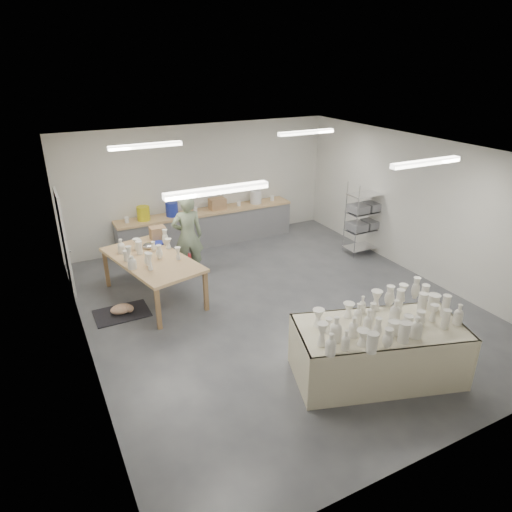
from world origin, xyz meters
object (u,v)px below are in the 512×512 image
drying_table (378,349)px  work_table (151,256)px  potter (188,236)px  red_stool (185,258)px

drying_table → work_table: 4.71m
drying_table → work_table: size_ratio=1.07×
work_table → potter: 1.11m
potter → work_table: bearing=38.2°
drying_table → red_stool: size_ratio=5.88×
potter → red_stool: bearing=-81.6°
drying_table → red_stool: drying_table is taller
drying_table → work_table: (-2.31, 4.08, 0.38)m
drying_table → work_table: drying_table is taller
red_stool → potter: bearing=-90.0°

